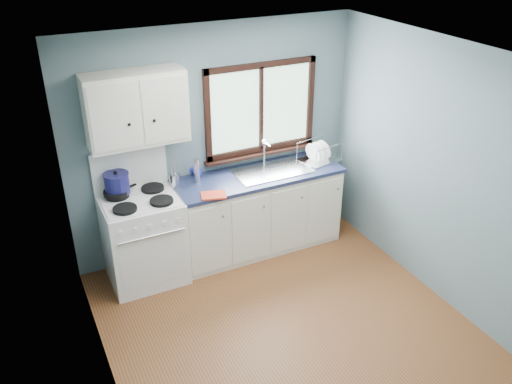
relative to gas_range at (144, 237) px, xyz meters
name	(u,v)px	position (x,y,z in m)	size (l,w,h in m)	color
floor	(294,336)	(0.95, -1.47, -0.50)	(3.20, 3.60, 0.02)	brown
ceiling	(306,63)	(0.95, -1.47, 2.02)	(3.20, 3.60, 0.02)	white
wall_back	(215,141)	(0.95, 0.34, 0.76)	(3.20, 0.02, 2.50)	slate
wall_front	(467,370)	(0.95, -3.28, 0.76)	(3.20, 0.02, 2.50)	slate
wall_left	(98,270)	(-0.66, -1.47, 0.76)	(0.02, 3.60, 2.50)	slate
wall_right	(450,179)	(2.56, -1.47, 0.76)	(0.02, 3.60, 2.50)	slate
gas_range	(144,237)	(0.00, 0.00, 0.00)	(0.76, 0.69, 1.36)	white
base_cabinets	(257,215)	(1.31, 0.02, -0.08)	(1.85, 0.60, 0.88)	white
countertop	(257,176)	(1.31, 0.02, 0.41)	(1.89, 0.64, 0.04)	#19213E
sink	(272,176)	(1.49, 0.02, 0.37)	(0.84, 0.46, 0.44)	silver
window	(261,115)	(1.48, 0.30, 0.98)	(1.36, 0.10, 1.03)	#9EC6A8
upper_cabinets	(136,109)	(0.10, 0.15, 1.31)	(0.95, 0.35, 0.70)	white
skillet	(116,192)	(-0.19, 0.14, 0.49)	(0.39, 0.32, 0.05)	black
stockpot	(117,183)	(-0.17, 0.16, 0.58)	(0.29, 0.29, 0.25)	#17164F
utensil_crock	(175,180)	(0.42, 0.14, 0.50)	(0.12, 0.12, 0.35)	silver
thermos	(197,170)	(0.65, 0.13, 0.56)	(0.06, 0.06, 0.26)	silver
soap_bottle	(199,166)	(0.72, 0.23, 0.55)	(0.10, 0.10, 0.25)	#232DC6
dish_towel	(213,195)	(0.69, -0.24, 0.44)	(0.25, 0.18, 0.02)	red
dish_rack	(319,155)	(2.09, 0.04, 0.49)	(0.50, 0.42, 0.23)	silver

